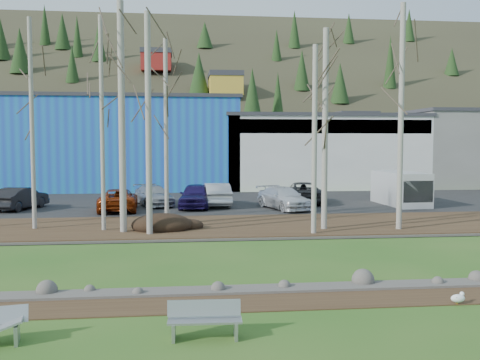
{
  "coord_description": "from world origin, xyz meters",
  "views": [
    {
      "loc": [
        -0.96,
        -11.66,
        4.21
      ],
      "look_at": [
        1.73,
        12.65,
        2.5
      ],
      "focal_mm": 40.0,
      "sensor_mm": 36.0,
      "label": 1
    }
  ],
  "objects": [
    {
      "name": "van_white",
      "position": [
        13.37,
        21.7,
        1.22
      ],
      "size": [
        2.27,
        5.02,
        2.16
      ],
      "rotation": [
        0.0,
        0.0,
        0.04
      ],
      "color": "silver",
      "rests_on": "parking_lot"
    },
    {
      "name": "car_1",
      "position": [
        -10.71,
        22.0,
        0.83
      ],
      "size": [
        2.61,
        4.41,
        1.37
      ],
      "primitive_type": "imported",
      "rotation": [
        0.0,
        0.0,
        2.84
      ],
      "color": "black",
      "rests_on": "parking_lot"
    },
    {
      "name": "car_2",
      "position": [
        -4.72,
        20.78,
        0.8
      ],
      "size": [
        2.49,
        4.89,
        1.32
      ],
      "primitive_type": "imported",
      "rotation": [
        0.0,
        0.0,
        3.2
      ],
      "color": "#8E2F0D",
      "rests_on": "parking_lot"
    },
    {
      "name": "birch_6",
      "position": [
        4.96,
        11.68,
        4.34
      ],
      "size": [
        0.23,
        0.23,
        8.38
      ],
      "color": "#B6B2A5",
      "rests_on": "far_bank"
    },
    {
      "name": "birch_7",
      "position": [
        5.76,
        12.85,
        4.83
      ],
      "size": [
        0.27,
        0.27,
        9.36
      ],
      "color": "#B6B2A5",
      "rests_on": "far_bank"
    },
    {
      "name": "near_bank_rocks",
      "position": [
        0.0,
        3.1,
        0.0
      ],
      "size": [
        80.0,
        0.8,
        0.5
      ],
      "primitive_type": null,
      "color": "#47423D",
      "rests_on": "ground"
    },
    {
      "name": "car_3",
      "position": [
        -2.78,
        23.28,
        0.79
      ],
      "size": [
        3.17,
        4.82,
        1.3
      ],
      "primitive_type": "imported",
      "rotation": [
        0.0,
        0.0,
        0.33
      ],
      "color": "#999CA0",
      "rests_on": "parking_lot"
    },
    {
      "name": "ground",
      "position": [
        0.0,
        0.0,
        0.0
      ],
      "size": [
        200.0,
        200.0,
        0.0
      ],
      "primitive_type": "plane",
      "color": "#265817",
      "rests_on": "ground"
    },
    {
      "name": "parking_lot",
      "position": [
        0.0,
        25.0,
        0.07
      ],
      "size": [
        80.0,
        14.0,
        0.14
      ],
      "primitive_type": "cube",
      "color": "black",
      "rests_on": "ground"
    },
    {
      "name": "far_bank",
      "position": [
        0.0,
        14.5,
        0.07
      ],
      "size": [
        80.0,
        7.0,
        0.15
      ],
      "primitive_type": "cube",
      "color": "#382616",
      "rests_on": "ground"
    },
    {
      "name": "building_white",
      "position": [
        12.0,
        38.98,
        3.41
      ],
      "size": [
        18.36,
        12.24,
        6.8
      ],
      "color": "silver",
      "rests_on": "ground"
    },
    {
      "name": "hillside",
      "position": [
        0.0,
        84.0,
        17.5
      ],
      "size": [
        160.0,
        72.0,
        35.0
      ],
      "primitive_type": null,
      "color": "#2D271C",
      "rests_on": "ground"
    },
    {
      "name": "far_bank_rocks",
      "position": [
        0.0,
        11.3,
        0.0
      ],
      "size": [
        80.0,
        0.8,
        0.46
      ],
      "primitive_type": null,
      "color": "#47423D",
      "rests_on": "ground"
    },
    {
      "name": "birch_3",
      "position": [
        -4.56,
        13.6,
        5.08
      ],
      "size": [
        0.2,
        0.2,
        9.87
      ],
      "color": "#B6B2A5",
      "rests_on": "far_bank"
    },
    {
      "name": "car_4",
      "position": [
        -0.07,
        21.71,
        0.9
      ],
      "size": [
        2.38,
        4.68,
        1.53
      ],
      "primitive_type": "imported",
      "rotation": [
        0.0,
        0.0,
        -0.13
      ],
      "color": "#1F144C",
      "rests_on": "parking_lot"
    },
    {
      "name": "building_blue",
      "position": [
        -6.0,
        39.0,
        4.16
      ],
      "size": [
        20.4,
        12.24,
        8.3
      ],
      "color": "blue",
      "rests_on": "ground"
    },
    {
      "name": "bench_intact",
      "position": [
        -0.48,
        -0.37,
        0.4
      ],
      "size": [
        1.61,
        0.55,
        0.8
      ],
      "rotation": [
        0.0,
        0.0,
        -0.04
      ],
      "color": "#9EA1A2",
      "rests_on": "ground"
    },
    {
      "name": "car_6",
      "position": [
        7.24,
        23.66,
        0.85
      ],
      "size": [
        3.19,
        5.44,
        1.42
      ],
      "primitive_type": "imported",
      "rotation": [
        0.0,
        0.0,
        2.97
      ],
      "color": "black",
      "rests_on": "parking_lot"
    },
    {
      "name": "birch_1",
      "position": [
        -7.89,
        14.39,
        5.08
      ],
      "size": [
        0.2,
        0.2,
        9.86
      ],
      "color": "#B6B2A5",
      "rests_on": "far_bank"
    },
    {
      "name": "seagull",
      "position": [
        6.18,
        1.26,
        0.18
      ],
      "size": [
        0.44,
        0.23,
        0.33
      ],
      "rotation": [
        0.0,
        0.0,
        0.42
      ],
      "color": "gold",
      "rests_on": "ground"
    },
    {
      "name": "birch_4",
      "position": [
        -2.37,
        12.26,
        5.03
      ],
      "size": [
        0.27,
        0.27,
        9.76
      ],
      "color": "#B6B2A5",
      "rests_on": "far_bank"
    },
    {
      "name": "building_grey",
      "position": [
        28.0,
        39.0,
        3.66
      ],
      "size": [
        14.28,
        12.24,
        7.3
      ],
      "color": "slate",
      "rests_on": "ground"
    },
    {
      "name": "river",
      "position": [
        0.0,
        7.2,
        0.0
      ],
      "size": [
        80.0,
        8.0,
        0.9
      ],
      "primitive_type": null,
      "color": "black",
      "rests_on": "ground"
    },
    {
      "name": "car_5",
      "position": [
        1.28,
        22.61,
        0.88
      ],
      "size": [
        1.76,
        4.56,
        1.48
      ],
      "primitive_type": "imported",
      "rotation": [
        0.0,
        0.0,
        3.18
      ],
      "color": "#BABABC",
      "rests_on": "parking_lot"
    },
    {
      "name": "birch_2",
      "position": [
        -3.6,
        12.99,
        5.33
      ],
      "size": [
        0.3,
        0.3,
        10.36
      ],
      "color": "#B6B2A5",
      "rests_on": "far_bank"
    },
    {
      "name": "dirt_strip",
      "position": [
        0.0,
        2.1,
        0.01
      ],
      "size": [
        80.0,
        1.8,
        0.03
      ],
      "primitive_type": "cube",
      "color": "#382616",
      "rests_on": "ground"
    },
    {
      "name": "birch_5",
      "position": [
        -1.68,
        15.13,
        4.73
      ],
      "size": [
        0.21,
        0.21,
        9.16
      ],
      "color": "#B6B2A5",
      "rests_on": "far_bank"
    },
    {
      "name": "dirt_mound",
      "position": [
        -1.88,
        13.4,
        0.43
      ],
      "size": [
        2.86,
        2.02,
        0.56
      ],
      "primitive_type": "ellipsoid",
      "color": "black",
      "rests_on": "far_bank"
    },
    {
      "name": "car_7",
      "position": [
        5.31,
        20.5,
        0.81
      ],
      "size": [
        3.21,
        4.98,
        1.34
      ],
      "primitive_type": "imported",
      "rotation": [
        0.0,
        0.0,
        0.31
      ],
      "color": "silver",
      "rests_on": "parking_lot"
    },
    {
      "name": "birch_8",
      "position": [
        9.24,
        12.37,
        5.39
      ],
      "size": [
        0.26,
        0.26,
        10.48
      ],
      "color": "#B6B2A5",
      "rests_on": "far_bank"
    }
  ]
}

